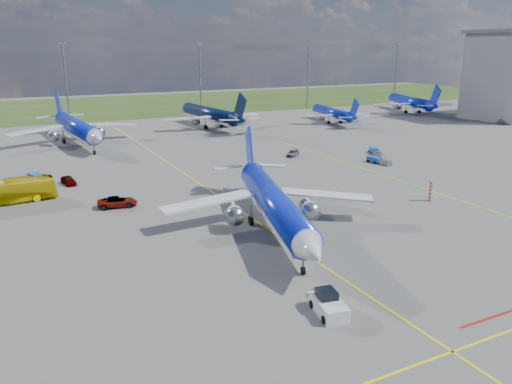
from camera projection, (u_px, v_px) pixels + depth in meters
name	position (u px, v px, depth m)	size (l,w,h in m)	color
ground	(304.00, 253.00, 52.97)	(400.00, 400.00, 0.00)	#595956
grass_strip	(85.00, 107.00, 181.58)	(400.00, 80.00, 0.01)	#2D4719
taxiway_lines	(209.00, 189.00, 76.79)	(60.25, 160.00, 0.02)	yellow
floodlight_masts	(137.00, 77.00, 148.11)	(202.20, 0.50, 22.70)	slate
warning_post	(430.00, 191.00, 70.65)	(0.50, 0.50, 3.00)	red
bg_jet_nnw	(78.00, 144.00, 112.69)	(31.17, 40.91, 10.71)	#0E24C7
bg_jet_n	(210.00, 127.00, 137.10)	(29.99, 39.36, 10.31)	#06153A
bg_jet_ne	(332.00, 122.00, 145.47)	(23.37, 30.67, 8.03)	#0E24C7
bg_jet_ene	(409.00, 112.00, 168.12)	(29.13, 38.23, 10.01)	#0E24C7
main_airliner	(274.00, 230.00, 59.76)	(28.50, 37.40, 9.80)	#0E24C7
pushback_tug	(328.00, 305.00, 40.86)	(2.75, 5.60, 1.86)	silver
apron_bus	(9.00, 191.00, 69.62)	(2.86, 12.24, 3.41)	#C6B10B
service_car_a	(68.00, 180.00, 79.39)	(1.62, 4.04, 1.38)	#999999
service_car_b	(117.00, 202.00, 68.15)	(2.44, 5.30, 1.47)	#999999
service_car_c	(293.00, 153.00, 100.10)	(1.72, 4.23, 1.23)	#999999
baggage_tug_w	(378.00, 161.00, 93.75)	(2.14, 5.15, 1.12)	#184D91
baggage_tug_c	(39.00, 179.00, 80.80)	(3.37, 5.66, 1.24)	#1A52A1
baggage_tug_e	(375.00, 151.00, 102.29)	(3.24, 5.08, 1.12)	#1B62A5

